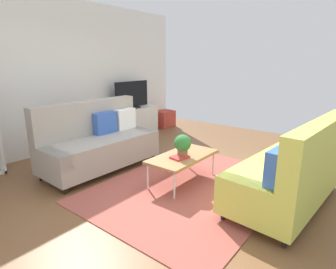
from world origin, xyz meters
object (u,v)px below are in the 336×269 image
object	(u,v)px
storage_trunk	(164,119)
bottle_0	(121,106)
potted_plant	(183,145)
bottle_1	(124,106)
tv_console	(132,121)
couch_green	(292,172)
couch_beige	(99,142)
table_book_0	(180,157)
vase_0	(111,107)
bottle_2	(127,105)
coffee_table	(183,157)
tv	(132,95)

from	to	relation	value
storage_trunk	bottle_0	size ratio (longest dim) A/B	2.58
potted_plant	bottle_1	world-z (taller)	bottle_1
bottle_0	tv_console	bearing A→B (deg)	5.86
couch_green	storage_trunk	world-z (taller)	couch_green
couch_beige	storage_trunk	world-z (taller)	couch_beige
bottle_1	bottle_0	bearing A→B (deg)	180.00
table_book_0	bottle_1	size ratio (longest dim) A/B	1.31
couch_green	storage_trunk	distance (m)	4.51
vase_0	bottle_2	size ratio (longest dim) A/B	0.82
vase_0	bottle_1	size ratio (longest dim) A/B	1.06
coffee_table	storage_trunk	distance (m)	3.57
coffee_table	bottle_1	xyz separation A→B (m)	(1.19, 2.51, 0.34)
storage_trunk	vase_0	xyz separation A→B (m)	(-1.68, 0.15, 0.52)
coffee_table	couch_green	bearing A→B (deg)	-78.79
coffee_table	storage_trunk	xyz separation A→B (m)	(2.59, 2.45, -0.17)
potted_plant	bottle_1	size ratio (longest dim) A/B	1.77
coffee_table	storage_trunk	size ratio (longest dim) A/B	2.12
coffee_table	storage_trunk	world-z (taller)	storage_trunk
vase_0	potted_plant	bearing A→B (deg)	-110.15
couch_beige	bottle_2	distance (m)	2.02
tv	bottle_0	distance (m)	0.44
couch_green	tv_console	xyz separation A→B (m)	(1.21, 3.97, -0.12)
storage_trunk	bottle_2	size ratio (longest dim) A/B	2.19
bottle_1	bottle_2	world-z (taller)	bottle_2
potted_plant	vase_0	xyz separation A→B (m)	(0.97, 2.64, 0.13)
couch_green	bottle_0	distance (m)	4.02
table_book_0	bottle_1	xyz separation A→B (m)	(1.32, 2.55, 0.30)
vase_0	bottle_1	distance (m)	0.30
bottle_2	tv	bearing A→B (deg)	5.93
tv_console	tv	world-z (taller)	tv
coffee_table	potted_plant	distance (m)	0.22
bottle_1	bottle_2	xyz separation A→B (m)	(0.10, 0.00, 0.03)
coffee_table	potted_plant	world-z (taller)	potted_plant
potted_plant	bottle_2	distance (m)	2.89
couch_beige	coffee_table	size ratio (longest dim) A/B	1.74
coffee_table	bottle_2	size ratio (longest dim) A/B	4.64
bottle_1	couch_beige	bearing A→B (deg)	-145.35
coffee_table	tv	size ratio (longest dim) A/B	1.10
storage_trunk	tv	bearing A→B (deg)	175.84
couch_beige	tv	distance (m)	2.23
couch_green	table_book_0	xyz separation A→B (m)	(-0.41, 1.38, -0.01)
bottle_1	vase_0	bearing A→B (deg)	162.53
tv	potted_plant	bearing A→B (deg)	-121.09
couch_beige	potted_plant	size ratio (longest dim) A/B	5.92
tv	table_book_0	world-z (taller)	tv
storage_trunk	bottle_2	bearing A→B (deg)	177.34
bottle_1	tv_console	bearing A→B (deg)	7.75
tv_console	table_book_0	bearing A→B (deg)	-121.95
potted_plant	storage_trunk	bearing A→B (deg)	43.21
storage_trunk	potted_plant	world-z (taller)	potted_plant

